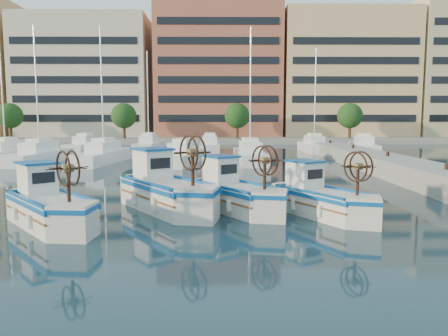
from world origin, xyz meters
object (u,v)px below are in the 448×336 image
fishing_boat_c (234,192)px  fishing_boat_d (321,197)px  fishing_boat_a (49,204)px  fishing_boat_b (166,189)px

fishing_boat_c → fishing_boat_d: (3.41, -1.02, -0.04)m
fishing_boat_a → fishing_boat_d: (10.16, 1.56, -0.04)m
fishing_boat_b → fishing_boat_c: 2.90m
fishing_boat_a → fishing_boat_b: bearing=-5.4°
fishing_boat_b → fishing_boat_d: 6.40m
fishing_boat_a → fishing_boat_d: fishing_boat_a is taller
fishing_boat_b → fishing_boat_c: (2.89, -0.12, -0.11)m
fishing_boat_c → fishing_boat_b: bearing=143.3°
fishing_boat_b → fishing_boat_a: bearing=-179.7°
fishing_boat_a → fishing_boat_c: size_ratio=0.97×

